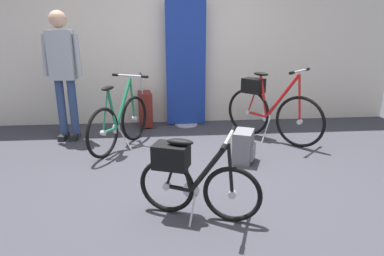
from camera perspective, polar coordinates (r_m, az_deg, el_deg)
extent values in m
plane|color=#38383F|center=(3.44, 0.28, -9.39)|extent=(6.91, 6.91, 0.00)
cube|color=silver|center=(5.39, -2.09, 16.23)|extent=(6.91, 0.10, 2.90)
cylinder|color=#B7B7BC|center=(5.36, -0.98, 0.63)|extent=(0.36, 0.36, 0.02)
cube|color=navy|center=(5.17, -1.04, 10.75)|extent=(0.60, 0.02, 1.88)
torus|color=black|center=(2.75, 6.80, -11.08)|extent=(0.46, 0.21, 0.48)
cylinder|color=#B7B7BC|center=(2.75, 6.80, -11.08)|extent=(0.07, 0.07, 0.06)
torus|color=black|center=(2.87, -4.27, -9.73)|extent=(0.46, 0.21, 0.48)
cylinder|color=#B7B7BC|center=(2.87, -4.27, -9.73)|extent=(0.07, 0.07, 0.06)
cylinder|color=black|center=(2.85, -2.25, -10.12)|extent=(0.21, 0.11, 0.05)
cylinder|color=black|center=(2.69, 2.88, -6.69)|extent=(0.33, 0.16, 0.47)
cylinder|color=black|center=(2.75, -1.08, -6.72)|extent=(0.13, 0.08, 0.40)
cylinder|color=black|center=(2.85, -2.25, -10.12)|extent=(0.21, 0.10, 0.04)
cylinder|color=black|center=(2.66, 6.50, -6.94)|extent=(0.08, 0.05, 0.43)
cylinder|color=black|center=(2.77, -3.17, -6.37)|extent=(0.14, 0.07, 0.39)
ellipsoid|color=black|center=(2.68, -2.02, -2.36)|extent=(0.24, 0.16, 0.05)
cylinder|color=#B7B7BC|center=(2.58, 6.19, -2.10)|extent=(0.03, 0.03, 0.04)
cylinder|color=#B7B7BC|center=(2.57, 6.20, -1.68)|extent=(0.18, 0.42, 0.03)
cylinder|color=black|center=(2.37, 5.32, -3.35)|extent=(0.07, 0.10, 0.04)
cylinder|color=black|center=(2.78, 6.95, -0.27)|extent=(0.07, 0.10, 0.04)
cylinder|color=#B7B7BC|center=(2.82, -0.19, -10.49)|extent=(0.14, 0.06, 0.14)
cylinder|color=#B7B7BC|center=(2.80, 0.09, -13.59)|extent=(0.08, 0.19, 0.23)
cube|color=black|center=(2.75, -3.53, -4.72)|extent=(0.33, 0.29, 0.20)
torus|color=black|center=(4.67, -9.70, 1.63)|extent=(0.32, 0.56, 0.61)
cylinder|color=#B7B7BC|center=(4.67, -9.70, 1.63)|extent=(0.07, 0.08, 0.06)
torus|color=black|center=(4.12, -14.80, -0.82)|extent=(0.32, 0.56, 0.61)
cylinder|color=#B7B7BC|center=(4.12, -14.80, -0.82)|extent=(0.07, 0.08, 0.06)
cylinder|color=#1E724C|center=(4.22, -13.72, -0.41)|extent=(0.16, 0.26, 0.05)
cylinder|color=#1E724C|center=(4.41, -11.54, 4.17)|extent=(0.23, 0.39, 0.59)
cylinder|color=#1E724C|center=(4.22, -13.35, 3.05)|extent=(0.10, 0.15, 0.51)
cylinder|color=#1E724C|center=(4.22, -13.72, -0.41)|extent=(0.15, 0.25, 0.04)
cylinder|color=#1E724C|center=(4.58, -10.05, 4.85)|extent=(0.06, 0.09, 0.55)
cylinder|color=#1E724C|center=(4.11, -14.42, 2.72)|extent=(0.10, 0.17, 0.49)
ellipsoid|color=black|center=(4.12, -14.06, 6.53)|extent=(0.18, 0.24, 0.05)
cylinder|color=#B7B7BC|center=(4.51, -10.44, 8.43)|extent=(0.03, 0.03, 0.04)
cylinder|color=#B7B7BC|center=(4.51, -10.45, 8.68)|extent=(0.40, 0.23, 0.03)
cylinder|color=black|center=(4.39, -8.00, 8.58)|extent=(0.10, 0.07, 0.04)
cylinder|color=black|center=(4.63, -12.78, 8.76)|extent=(0.10, 0.07, 0.04)
cylinder|color=#B7B7BC|center=(4.33, -12.70, -0.01)|extent=(0.08, 0.13, 0.14)
cylinder|color=#B7B7BC|center=(4.37, -11.23, -1.88)|extent=(0.18, 0.10, 0.28)
torus|color=black|center=(4.54, 17.72, 0.99)|extent=(0.49, 0.51, 0.67)
cylinder|color=#B7B7BC|center=(4.54, 17.72, 0.99)|extent=(0.08, 0.08, 0.06)
torus|color=black|center=(4.88, 9.46, 2.69)|extent=(0.49, 0.51, 0.67)
cylinder|color=#B7B7BC|center=(4.88, 9.46, 2.69)|extent=(0.08, 0.08, 0.06)
cylinder|color=red|center=(4.81, 10.93, 2.29)|extent=(0.23, 0.24, 0.05)
cylinder|color=red|center=(4.58, 14.97, 5.15)|extent=(0.34, 0.36, 0.64)
cylinder|color=red|center=(4.71, 12.01, 5.27)|extent=(0.14, 0.14, 0.56)
cylinder|color=red|center=(4.81, 10.93, 2.29)|extent=(0.22, 0.23, 0.04)
cylinder|color=red|center=(4.48, 17.71, 4.77)|extent=(0.08, 0.09, 0.61)
cylinder|color=red|center=(4.78, 10.48, 5.63)|extent=(0.15, 0.15, 0.54)
ellipsoid|color=black|center=(4.69, 11.57, 8.93)|extent=(0.22, 0.22, 0.05)
cylinder|color=#B7B7BC|center=(4.44, 17.72, 8.90)|extent=(0.03, 0.03, 0.04)
cylinder|color=#B7B7BC|center=(4.44, 17.74, 9.15)|extent=(0.34, 0.32, 0.03)
cylinder|color=black|center=(4.24, 16.51, 8.92)|extent=(0.09, 0.09, 0.04)
cylinder|color=black|center=(4.64, 18.88, 9.36)|extent=(0.09, 0.09, 0.04)
cylinder|color=#B7B7BC|center=(4.74, 12.45, 1.88)|extent=(0.11, 0.11, 0.14)
cylinder|color=#B7B7BC|center=(4.69, 12.35, -0.43)|extent=(0.15, 0.15, 0.31)
cube|color=black|center=(4.77, 10.32, 7.05)|extent=(0.34, 0.34, 0.20)
cylinder|color=navy|center=(4.98, -21.13, 2.95)|extent=(0.11, 0.11, 0.83)
cube|color=black|center=(5.03, -20.85, -1.37)|extent=(0.10, 0.24, 0.07)
cylinder|color=navy|center=(4.93, -19.37, 3.00)|extent=(0.11, 0.11, 0.83)
cube|color=black|center=(4.98, -19.11, -1.36)|extent=(0.10, 0.24, 0.07)
cube|color=#999EA8|center=(4.84, -21.16, 11.39)|extent=(0.33, 0.22, 0.64)
cylinder|color=#999EA8|center=(4.89, -23.58, 11.17)|extent=(0.12, 0.13, 0.54)
cylinder|color=#999EA8|center=(4.76, -18.78, 11.55)|extent=(0.11, 0.13, 0.54)
sphere|color=tan|center=(4.82, -21.76, 16.70)|extent=(0.22, 0.22, 0.22)
cube|color=maroon|center=(5.28, -7.88, 3.23)|extent=(0.23, 0.38, 0.52)
cylinder|color=#B7B7BC|center=(5.08, -8.42, 7.27)|extent=(0.02, 0.02, 0.28)
cylinder|color=#B7B7BC|center=(5.30, -8.69, 7.68)|extent=(0.02, 0.02, 0.28)
cylinder|color=maroon|center=(5.17, -8.63, 9.01)|extent=(0.06, 0.23, 0.02)
cylinder|color=black|center=(5.23, -7.02, 0.18)|extent=(0.04, 0.03, 0.04)
cylinder|color=black|center=(5.47, -7.36, 0.93)|extent=(0.04, 0.03, 0.04)
cube|color=slate|center=(3.94, 8.63, -3.09)|extent=(0.31, 0.37, 0.37)
cube|color=gray|center=(3.95, 10.27, -4.01)|extent=(0.11, 0.22, 0.16)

